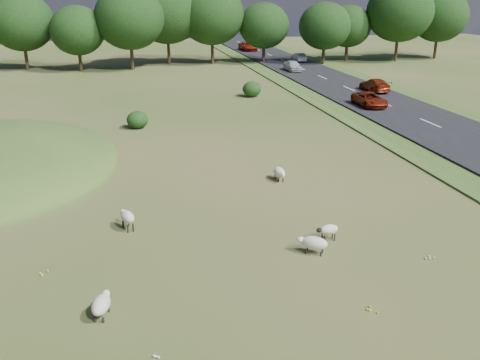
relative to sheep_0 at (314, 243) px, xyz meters
name	(u,v)px	position (x,y,z in m)	size (l,w,h in m)	color
ground	(172,127)	(-3.61, 22.61, -0.47)	(160.00, 160.00, 0.00)	#2C4E18
road	(357,93)	(16.39, 32.61, -0.35)	(8.00, 150.00, 0.25)	black
treeline	(137,18)	(-4.67, 58.05, 6.09)	(96.28, 14.66, 11.70)	black
shrubs	(157,101)	(-4.24, 29.97, 0.23)	(27.03, 12.51, 1.54)	black
sheep_0	(314,243)	(0.00, 0.00, 0.00)	(1.31, 1.06, 0.75)	#BEB79D
sheep_1	(127,217)	(-7.33, 3.98, 0.14)	(0.84, 1.26, 0.88)	#BEB79D
sheep_2	(328,230)	(1.02, 1.00, 0.04)	(1.03, 0.52, 0.73)	#BEB79D
sheep_3	(101,304)	(-8.29, -2.76, 0.00)	(0.82, 1.35, 0.75)	#BEB79D
sheep_5	(279,172)	(1.14, 8.83, 0.00)	(0.63, 1.31, 0.75)	#BEB79D
car_0	(299,57)	(18.29, 57.55, 0.39)	(1.30, 3.73, 1.23)	silver
car_1	(260,42)	(18.29, 80.14, 0.50)	(2.04, 5.01, 1.45)	#9CA0A4
car_2	(375,85)	(18.29, 32.53, 0.43)	(1.82, 4.47, 1.30)	maroon
car_4	(293,66)	(14.49, 48.44, 0.45)	(1.59, 3.95, 1.34)	silver
car_5	(248,46)	(14.49, 73.86, 0.52)	(2.47, 5.36, 1.49)	maroon
car_6	(370,99)	(14.49, 25.65, 0.39)	(2.02, 4.38, 1.22)	maroon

